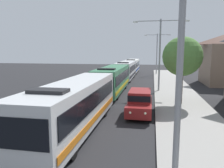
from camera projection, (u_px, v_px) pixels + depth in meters
bus_lead at (76, 104)px, 13.35m from camera, size 2.58×11.66×3.21m
bus_second_in_line at (113, 79)px, 25.55m from camera, size 2.58×11.55×3.21m
bus_middle at (126, 70)px, 37.98m from camera, size 2.58×11.58×3.21m
bus_fourth_in_line at (132, 65)px, 49.86m from camera, size 2.58×11.20×3.21m
white_suv at (140, 101)px, 16.89m from camera, size 1.86×4.86×1.90m
streetlamp_near at (181, 48)px, 6.38m from camera, size 5.89×0.28×7.87m
streetlamp_mid at (160, 47)px, 25.85m from camera, size 6.47×0.28×8.52m
streetlamp_far at (157, 50)px, 45.41m from camera, size 5.28×0.28×8.38m
roadside_tree at (182, 57)px, 19.30m from camera, size 3.50×3.50×6.06m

